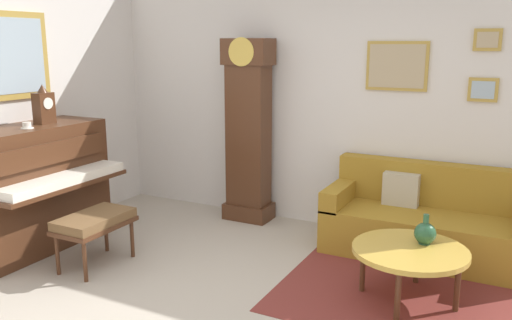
# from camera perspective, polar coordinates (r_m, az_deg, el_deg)

# --- Properties ---
(wall_back) EXTENTS (5.30, 0.13, 2.80)m
(wall_back) POSITION_cam_1_polar(r_m,az_deg,el_deg) (5.74, 7.62, 6.72)
(wall_back) COLOR silver
(wall_back) RESTS_ON ground_plane
(area_rug) EXTENTS (2.10, 1.50, 0.01)m
(area_rug) POSITION_cam_1_polar(r_m,az_deg,el_deg) (4.47, 16.45, -14.19)
(area_rug) COLOR maroon
(area_rug) RESTS_ON ground_plane
(piano) EXTENTS (0.87, 1.44, 1.20)m
(piano) POSITION_cam_1_polar(r_m,az_deg,el_deg) (5.54, -22.78, -2.73)
(piano) COLOR #4C2B19
(piano) RESTS_ON ground_plane
(piano_bench) EXTENTS (0.42, 0.70, 0.48)m
(piano_bench) POSITION_cam_1_polar(r_m,az_deg,el_deg) (4.96, -17.02, -6.47)
(piano_bench) COLOR #4C2B19
(piano_bench) RESTS_ON ground_plane
(grandfather_clock) EXTENTS (0.52, 0.34, 2.03)m
(grandfather_clock) POSITION_cam_1_polar(r_m,az_deg,el_deg) (5.87, -0.82, 2.65)
(grandfather_clock) COLOR #4C2B19
(grandfather_clock) RESTS_ON ground_plane
(couch) EXTENTS (1.90, 0.80, 0.84)m
(couch) POSITION_cam_1_polar(r_m,az_deg,el_deg) (5.29, 18.15, -6.43)
(couch) COLOR olive
(couch) RESTS_ON ground_plane
(coffee_table) EXTENTS (0.88, 0.88, 0.44)m
(coffee_table) POSITION_cam_1_polar(r_m,az_deg,el_deg) (4.28, 16.26, -9.50)
(coffee_table) COLOR gold
(coffee_table) RESTS_ON ground_plane
(mantel_clock) EXTENTS (0.13, 0.18, 0.38)m
(mantel_clock) POSITION_cam_1_polar(r_m,az_deg,el_deg) (5.52, -21.91, 5.42)
(mantel_clock) COLOR #4C2B19
(mantel_clock) RESTS_ON piano
(teacup) EXTENTS (0.12, 0.12, 0.06)m
(teacup) POSITION_cam_1_polar(r_m,az_deg,el_deg) (5.28, -23.47, 3.38)
(teacup) COLOR white
(teacup) RESTS_ON piano
(green_jug) EXTENTS (0.17, 0.17, 0.24)m
(green_jug) POSITION_cam_1_polar(r_m,az_deg,el_deg) (4.36, 17.77, -7.52)
(green_jug) COLOR #234C33
(green_jug) RESTS_ON coffee_table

